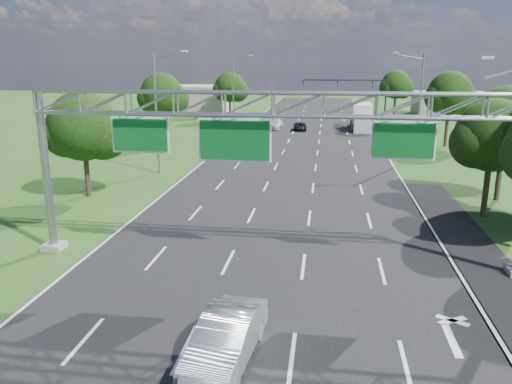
% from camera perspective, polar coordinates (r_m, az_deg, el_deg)
% --- Properties ---
extents(ground, '(220.00, 220.00, 0.00)m').
position_cam_1_polar(ground, '(41.52, 4.20, 1.71)').
color(ground, '#204D17').
rests_on(ground, ground).
extents(road, '(18.00, 180.00, 0.02)m').
position_cam_1_polar(road, '(41.52, 4.20, 1.71)').
color(road, black).
rests_on(road, ground).
extents(road_flare, '(3.00, 30.00, 0.02)m').
position_cam_1_polar(road_flare, '(27.17, 23.81, -6.73)').
color(road_flare, black).
rests_on(road_flare, ground).
extents(sign_gantry, '(23.50, 1.00, 9.56)m').
position_cam_1_polar(sign_gantry, '(22.61, 2.16, 8.46)').
color(sign_gantry, gray).
rests_on(sign_gantry, ground).
extents(traffic_signal, '(12.21, 0.24, 7.00)m').
position_cam_1_polar(traffic_signal, '(75.63, 11.95, 11.31)').
color(traffic_signal, black).
rests_on(traffic_signal, ground).
extents(streetlight_l_near, '(2.97, 0.22, 10.16)m').
position_cam_1_polar(streetlight_l_near, '(42.87, -11.11, 9.45)').
color(streetlight_l_near, gray).
rests_on(streetlight_l_near, ground).
extents(streetlight_l_far, '(2.97, 0.22, 10.16)m').
position_cam_1_polar(streetlight_l_far, '(76.73, -2.47, 11.97)').
color(streetlight_l_far, gray).
rests_on(streetlight_l_far, ground).
extents(streetlight_r_mid, '(2.97, 0.22, 10.16)m').
position_cam_1_polar(streetlight_r_mid, '(51.23, 18.04, 9.85)').
color(streetlight_r_mid, gray).
rests_on(streetlight_r_mid, ground).
extents(tree_verge_la, '(5.76, 4.80, 7.40)m').
position_cam_1_polar(tree_verge_la, '(36.68, -19.01, 6.76)').
color(tree_verge_la, '#2D2116').
rests_on(tree_verge_la, ground).
extents(tree_verge_lb, '(5.76, 4.80, 8.06)m').
position_cam_1_polar(tree_verge_lb, '(58.56, -10.63, 10.68)').
color(tree_verge_lb, '#2D2116').
rests_on(tree_verge_lb, ground).
extents(tree_verge_lc, '(5.76, 4.80, 7.62)m').
position_cam_1_polar(tree_verge_lc, '(82.00, -2.95, 11.72)').
color(tree_verge_lc, '#2D2116').
rests_on(tree_verge_lc, ground).
extents(tree_verge_rd, '(5.76, 4.80, 8.28)m').
position_cam_1_polar(tree_verge_rd, '(60.03, 21.33, 10.25)').
color(tree_verge_rd, '#2D2116').
rests_on(tree_verge_rd, ground).
extents(tree_verge_re, '(5.76, 4.80, 7.84)m').
position_cam_1_polar(tree_verge_re, '(89.23, 15.75, 11.59)').
color(tree_verge_re, '#2D2116').
rests_on(tree_verge_re, ground).
extents(building_left, '(14.00, 10.00, 5.00)m').
position_cam_1_polar(building_left, '(91.99, -7.63, 10.40)').
color(building_left, gray).
rests_on(building_left, ground).
extents(building_right, '(12.00, 9.00, 4.00)m').
position_cam_1_polar(building_right, '(95.08, 21.32, 9.38)').
color(building_right, gray).
rests_on(building_right, ground).
extents(silver_sedan, '(2.20, 4.92, 1.57)m').
position_cam_1_polar(silver_sedan, '(16.63, -3.48, -16.38)').
color(silver_sedan, silver).
rests_on(silver_sedan, ground).
extents(car_queue_a, '(2.07, 4.48, 1.27)m').
position_cam_1_polar(car_queue_a, '(71.21, 2.26, 7.75)').
color(car_queue_a, '#B8B8B8').
rests_on(car_queue_a, ground).
extents(car_queue_b, '(2.01, 3.94, 1.06)m').
position_cam_1_polar(car_queue_b, '(69.69, 5.04, 7.47)').
color(car_queue_b, black).
rests_on(car_queue_b, ground).
extents(car_queue_c, '(2.29, 4.54, 1.49)m').
position_cam_1_polar(car_queue_c, '(69.05, -0.41, 7.63)').
color(car_queue_c, black).
rests_on(car_queue_c, ground).
extents(car_queue_d, '(1.94, 4.19, 1.33)m').
position_cam_1_polar(car_queue_d, '(70.97, 12.43, 7.42)').
color(car_queue_d, silver).
rests_on(car_queue_d, ground).
extents(box_truck, '(2.81, 9.20, 3.47)m').
position_cam_1_polar(box_truck, '(72.20, 12.00, 8.36)').
color(box_truck, silver).
rests_on(box_truck, ground).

